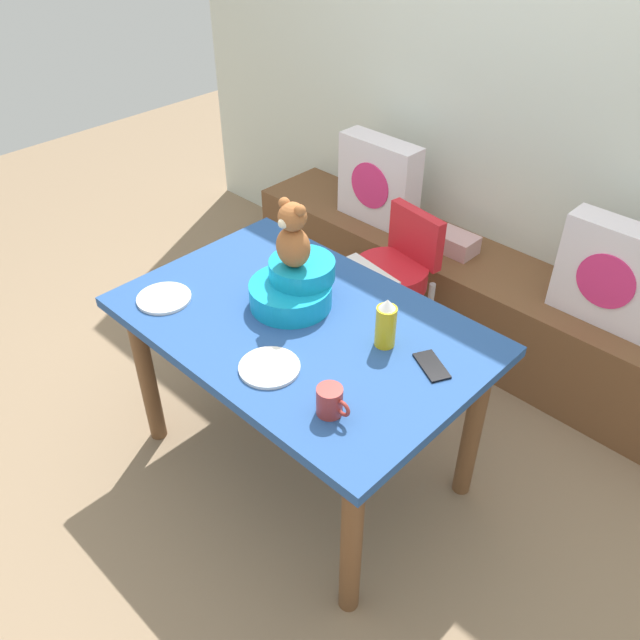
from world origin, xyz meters
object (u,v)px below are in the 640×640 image
object	(u,v)px
dining_table	(301,344)
coffee_mug	(330,401)
dinner_plate_far	(269,367)
ketchup_bottle	(386,324)
infant_seat_teal	(294,286)
dinner_plate_near	(164,298)
teddy_bear	(293,236)
book_stack	(456,243)
highchair	(393,272)
pillow_floral_right	(613,274)
cell_phone	(432,366)
pillow_floral_left	(379,181)

from	to	relation	value
dining_table	coffee_mug	distance (m)	0.48
coffee_mug	dinner_plate_far	size ratio (longest dim) A/B	0.60
dining_table	ketchup_bottle	distance (m)	0.37
dinner_plate_far	ketchup_bottle	bearing A→B (deg)	62.31
dinner_plate_far	coffee_mug	bearing A→B (deg)	-1.41
dining_table	dinner_plate_far	xyz separation A→B (m)	(0.11, -0.25, 0.11)
infant_seat_teal	dinner_plate_near	world-z (taller)	infant_seat_teal
teddy_bear	dinner_plate_far	size ratio (longest dim) A/B	1.25
dining_table	infant_seat_teal	bearing A→B (deg)	145.41
dinner_plate_far	book_stack	bearing A→B (deg)	99.03
highchair	teddy_bear	world-z (taller)	teddy_bear
pillow_floral_right	cell_phone	world-z (taller)	pillow_floral_right
book_stack	coffee_mug	size ratio (longest dim) A/B	1.67
book_stack	dinner_plate_far	size ratio (longest dim) A/B	1.00
coffee_mug	infant_seat_teal	bearing A→B (deg)	146.33
pillow_floral_right	ketchup_bottle	distance (m)	1.11
dining_table	pillow_floral_right	bearing A→B (deg)	61.18
pillow_floral_right	infant_seat_teal	bearing A→B (deg)	-123.91
pillow_floral_left	book_stack	xyz separation A→B (m)	(0.49, 0.02, -0.17)
pillow_floral_left	infant_seat_teal	distance (m)	1.21
teddy_bear	pillow_floral_left	bearing A→B (deg)	114.90
book_stack	teddy_bear	world-z (taller)	teddy_bear
highchair	teddy_bear	xyz separation A→B (m)	(0.07, -0.68, 0.50)
coffee_mug	dining_table	bearing A→B (deg)	146.56
teddy_bear	pillow_floral_right	bearing A→B (deg)	56.10
infant_seat_teal	dinner_plate_far	world-z (taller)	infant_seat_teal
dinner_plate_far	pillow_floral_left	bearing A→B (deg)	116.87
pillow_floral_left	dining_table	xyz separation A→B (m)	(0.60, -1.16, -0.05)
cell_phone	book_stack	bearing A→B (deg)	56.98
highchair	ketchup_bottle	xyz separation A→B (m)	(0.46, -0.63, 0.31)
pillow_floral_left	coffee_mug	size ratio (longest dim) A/B	3.67
coffee_mug	dinner_plate_far	xyz separation A→B (m)	(-0.28, 0.01, -0.04)
dinner_plate_near	dinner_plate_far	world-z (taller)	same
teddy_bear	cell_phone	xyz separation A→B (m)	(0.58, 0.06, -0.27)
pillow_floral_left	ketchup_bottle	xyz separation A→B (m)	(0.90, -1.05, 0.15)
pillow_floral_left	pillow_floral_right	distance (m)	1.24
highchair	pillow_floral_right	bearing A→B (deg)	27.47
cell_phone	pillow_floral_right	bearing A→B (deg)	18.73
infant_seat_teal	teddy_bear	xyz separation A→B (m)	(0.00, -0.00, 0.21)
highchair	teddy_bear	bearing A→B (deg)	-84.43
pillow_floral_right	dinner_plate_far	xyz separation A→B (m)	(-0.53, -1.40, 0.07)
infant_seat_teal	book_stack	bearing A→B (deg)	91.12
dining_table	coffee_mug	xyz separation A→B (m)	(0.38, -0.25, 0.15)
teddy_bear	dinner_plate_far	xyz separation A→B (m)	(0.20, -0.31, -0.27)
dining_table	highchair	bearing A→B (deg)	102.35
dining_table	book_stack	bearing A→B (deg)	95.73
teddy_bear	dinner_plate_near	world-z (taller)	teddy_bear
ketchup_bottle	dinner_plate_near	size ratio (longest dim) A/B	0.92
ketchup_bottle	cell_phone	bearing A→B (deg)	5.19
teddy_bear	coffee_mug	xyz separation A→B (m)	(0.48, -0.32, -0.23)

